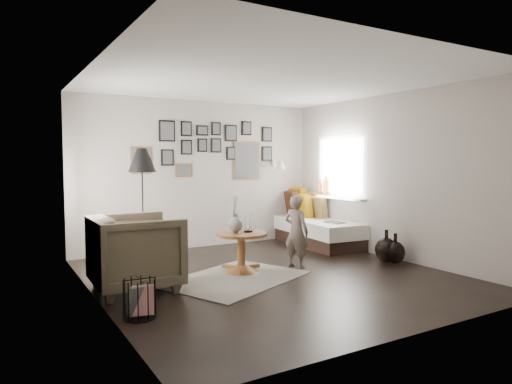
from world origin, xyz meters
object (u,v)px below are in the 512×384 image
vase (236,222)px  daybed (314,226)px  pedestal_table (241,254)px  floor_lamp (142,165)px  magazine_basket (140,299)px  armchair (136,252)px  demijohn_large (386,250)px  demijohn_small (395,252)px  child (296,232)px

vase → daybed: vase is taller
pedestal_table → daybed: daybed is taller
floor_lamp → magazine_basket: (-0.70, -2.22, -1.30)m
daybed → armchair: daybed is taller
daybed → armchair: bearing=-155.5°
vase → floor_lamp: floor_lamp is taller
magazine_basket → demijohn_large: bearing=7.6°
magazine_basket → demijohn_small: bearing=5.8°
pedestal_table → demijohn_large: 2.27m
pedestal_table → magazine_basket: size_ratio=1.83×
armchair → child: bearing=-90.8°
vase → floor_lamp: 1.65m
demijohn_large → child: size_ratio=0.48×
demijohn_large → floor_lamp: bearing=152.5°
daybed → demijohn_large: bearing=-86.1°
vase → armchair: bearing=-175.2°
armchair → demijohn_small: armchair is taller
daybed → child: 1.99m
pedestal_table → child: bearing=-10.8°
armchair → vase: bearing=-84.6°
daybed → child: child is taller
armchair → magazine_basket: size_ratio=2.58×
pedestal_table → floor_lamp: (-1.04, 1.12, 1.23)m
pedestal_table → demijohn_small: pedestal_table is taller
magazine_basket → child: size_ratio=0.37×
child → demijohn_large: bearing=-127.7°
demijohn_small → child: (-1.44, 0.53, 0.36)m
daybed → demijohn_large: 1.82m
demijohn_small → child: 1.58m
vase → armchair: (-1.41, -0.12, -0.26)m
pedestal_table → demijohn_small: bearing=-16.9°
vase → floor_lamp: (-0.96, 1.10, 0.77)m
pedestal_table → armchair: (-1.49, -0.10, 0.20)m
demijohn_large → demijohn_small: size_ratio=1.10×
floor_lamp → child: floor_lamp is taller
daybed → pedestal_table: bearing=-146.1°
armchair → demijohn_small: size_ratio=2.19×
armchair → floor_lamp: bearing=-19.7°
pedestal_table → demijohn_small: size_ratio=1.55×
floor_lamp → demijohn_small: floor_lamp is taller
pedestal_table → vase: 0.46m
child → vase: bearing=57.8°
armchair → demijohn_large: size_ratio=1.99×
vase → demijohn_small: (2.34, -0.71, -0.54)m
magazine_basket → demijohn_small: 4.02m
daybed → magazine_basket: bearing=-144.8°
armchair → daybed: bearing=-69.5°
pedestal_table → floor_lamp: bearing=132.9°
magazine_basket → child: bearing=20.2°
daybed → floor_lamp: (-3.26, -0.13, 1.17)m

